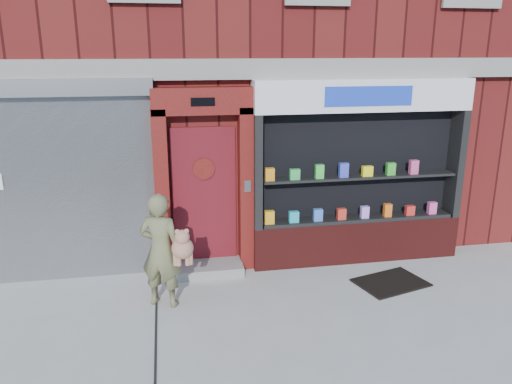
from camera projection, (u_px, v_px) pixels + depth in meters
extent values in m
plane|color=#9E9E99|center=(277.00, 324.00, 6.47)|extent=(80.00, 80.00, 0.00)
cube|color=#511212|center=(220.00, 22.00, 11.04)|extent=(12.00, 8.00, 8.00)
cube|color=gray|center=(251.00, 69.00, 7.42)|extent=(12.00, 0.16, 0.30)
cube|color=gray|center=(53.00, 191.00, 7.40)|extent=(3.00, 0.10, 2.80)
cube|color=slate|center=(39.00, 88.00, 6.92)|extent=(3.10, 0.30, 0.24)
cube|color=#500F0D|center=(162.00, 194.00, 7.63)|extent=(0.22, 0.28, 2.60)
cube|color=#500F0D|center=(246.00, 190.00, 7.86)|extent=(0.22, 0.28, 2.60)
cube|color=#500F0D|center=(202.00, 101.00, 7.36)|extent=(1.50, 0.28, 0.40)
cube|color=black|center=(203.00, 102.00, 7.21)|extent=(0.35, 0.01, 0.12)
cube|color=#5D1118|center=(204.00, 196.00, 7.87)|extent=(1.00, 0.06, 2.20)
cylinder|color=black|center=(204.00, 169.00, 7.71)|extent=(0.28, 0.02, 0.28)
cylinder|color=#500F0D|center=(204.00, 169.00, 7.70)|extent=(0.34, 0.02, 0.34)
cube|color=gray|center=(208.00, 268.00, 7.93)|extent=(1.10, 0.55, 0.15)
cube|color=slate|center=(248.00, 186.00, 7.69)|extent=(0.10, 0.02, 0.18)
cube|color=#521513|center=(355.00, 240.00, 8.38)|extent=(3.50, 0.40, 0.70)
cube|color=black|center=(257.00, 172.00, 7.74)|extent=(0.12, 0.40, 1.80)
cube|color=black|center=(455.00, 163.00, 8.33)|extent=(0.12, 0.40, 1.80)
cube|color=black|center=(355.00, 165.00, 8.21)|extent=(3.30, 0.03, 1.80)
cube|color=black|center=(357.00, 218.00, 8.28)|extent=(3.20, 0.36, 0.06)
cube|color=black|center=(359.00, 176.00, 8.08)|extent=(3.20, 0.36, 0.04)
cube|color=white|center=(364.00, 95.00, 7.72)|extent=(3.50, 0.40, 0.50)
cube|color=#1836B6|center=(369.00, 96.00, 7.53)|extent=(1.40, 0.01, 0.30)
cube|color=gold|center=(269.00, 217.00, 7.90)|extent=(0.15, 0.09, 0.22)
cube|color=#25A3BB|center=(294.00, 217.00, 7.98)|extent=(0.16, 0.09, 0.18)
cube|color=#3C6ECE|center=(318.00, 215.00, 8.05)|extent=(0.15, 0.09, 0.20)
cube|color=red|center=(341.00, 214.00, 8.12)|extent=(0.14, 0.09, 0.18)
cube|color=#BC86F1|center=(365.00, 212.00, 8.18)|extent=(0.13, 0.09, 0.20)
cube|color=orange|center=(387.00, 210.00, 8.25)|extent=(0.12, 0.09, 0.22)
cube|color=red|center=(410.00, 210.00, 8.33)|extent=(0.15, 0.09, 0.16)
cube|color=#E24B99|center=(432.00, 208.00, 8.39)|extent=(0.14, 0.09, 0.20)
cube|color=orange|center=(270.00, 174.00, 7.71)|extent=(0.14, 0.09, 0.20)
cube|color=green|center=(295.00, 174.00, 7.78)|extent=(0.16, 0.09, 0.17)
cube|color=green|center=(319.00, 171.00, 7.85)|extent=(0.13, 0.09, 0.22)
cube|color=#3947C4|center=(344.00, 170.00, 7.91)|extent=(0.14, 0.09, 0.23)
cube|color=yellow|center=(367.00, 171.00, 7.99)|extent=(0.17, 0.09, 0.16)
cube|color=green|center=(391.00, 169.00, 8.06)|extent=(0.14, 0.09, 0.20)
cube|color=#D24681|center=(414.00, 167.00, 8.12)|extent=(0.14, 0.09, 0.23)
imported|color=#686844|center=(161.00, 251.00, 6.76)|extent=(0.69, 0.58, 1.61)
sphere|color=#A46C52|center=(183.00, 248.00, 6.66)|extent=(0.30, 0.30, 0.30)
sphere|color=#A46C52|center=(182.00, 237.00, 6.57)|extent=(0.20, 0.20, 0.20)
sphere|color=#A46C52|center=(177.00, 232.00, 6.54)|extent=(0.07, 0.07, 0.07)
sphere|color=#A46C52|center=(186.00, 231.00, 6.56)|extent=(0.07, 0.07, 0.07)
cylinder|color=#A46C52|center=(176.00, 259.00, 6.69)|extent=(0.07, 0.07, 0.18)
cylinder|color=#A46C52|center=(190.00, 258.00, 6.72)|extent=(0.07, 0.07, 0.18)
cylinder|color=#A46C52|center=(179.00, 259.00, 6.68)|extent=(0.07, 0.07, 0.18)
cylinder|color=#A46C52|center=(188.00, 259.00, 6.70)|extent=(0.07, 0.07, 0.18)
cube|color=black|center=(391.00, 282.00, 7.59)|extent=(1.18, 0.97, 0.03)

